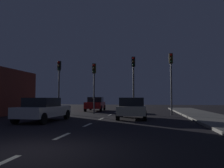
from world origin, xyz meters
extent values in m
plane|color=black|center=(0.00, 7.00, 0.00)|extent=(80.00, 80.00, 0.00)
cube|color=silver|center=(0.00, 2.60, 0.00)|extent=(0.16, 1.60, 0.01)
cube|color=silver|center=(0.00, 6.40, 0.00)|extent=(0.16, 1.60, 0.01)
cube|color=silver|center=(0.00, 10.20, 0.00)|extent=(0.16, 1.60, 0.01)
cube|color=silver|center=(0.00, 14.00, 0.00)|extent=(0.16, 1.60, 0.01)
cube|color=silver|center=(0.00, 17.80, 0.00)|extent=(0.16, 1.60, 0.01)
cube|color=silver|center=(0.00, 21.60, 0.00)|extent=(0.16, 1.60, 0.01)
cylinder|color=#4C4C51|center=(-5.09, 15.22, 2.48)|extent=(0.14, 0.14, 4.96)
cube|color=black|center=(-5.09, 15.22, 4.51)|extent=(0.32, 0.24, 0.90)
sphere|color=red|center=(-5.09, 15.06, 4.81)|extent=(0.20, 0.20, 0.20)
sphere|color=#3F2D0C|center=(-5.09, 15.06, 4.51)|extent=(0.20, 0.20, 0.20)
sphere|color=#0C3319|center=(-5.09, 15.06, 4.21)|extent=(0.20, 0.20, 0.20)
cylinder|color=#4C4C51|center=(-1.69, 15.22, 2.32)|extent=(0.14, 0.14, 4.64)
cube|color=#382D0C|center=(-1.69, 15.22, 4.19)|extent=(0.32, 0.24, 0.90)
sphere|color=red|center=(-1.69, 15.06, 4.49)|extent=(0.20, 0.20, 0.20)
sphere|color=#3F2D0C|center=(-1.69, 15.06, 4.19)|extent=(0.20, 0.20, 0.20)
sphere|color=#0C3319|center=(-1.69, 15.06, 3.89)|extent=(0.20, 0.20, 0.20)
cylinder|color=#2D2D30|center=(1.96, 15.22, 2.59)|extent=(0.14, 0.14, 5.18)
cube|color=black|center=(1.96, 15.22, 4.73)|extent=(0.32, 0.24, 0.90)
sphere|color=red|center=(1.96, 15.06, 5.03)|extent=(0.20, 0.20, 0.20)
sphere|color=#3F2D0C|center=(1.96, 15.06, 4.73)|extent=(0.20, 0.20, 0.20)
sphere|color=#0C3319|center=(1.96, 15.06, 4.43)|extent=(0.20, 0.20, 0.20)
cylinder|color=#4C4C51|center=(5.28, 15.22, 2.70)|extent=(0.14, 0.14, 5.40)
cube|color=#382D0C|center=(5.28, 15.22, 4.95)|extent=(0.32, 0.24, 0.90)
sphere|color=red|center=(5.28, 15.06, 5.25)|extent=(0.20, 0.20, 0.20)
sphere|color=#3F2D0C|center=(5.28, 15.06, 4.95)|extent=(0.20, 0.20, 0.20)
sphere|color=#0C3319|center=(5.28, 15.06, 4.65)|extent=(0.20, 0.20, 0.20)
cube|color=beige|center=(2.11, 10.50, 0.61)|extent=(1.93, 3.89, 0.58)
cube|color=black|center=(2.11, 10.31, 1.18)|extent=(1.66, 1.77, 0.57)
cylinder|color=black|center=(1.22, 11.86, 0.32)|extent=(0.24, 0.65, 0.64)
cylinder|color=black|center=(2.93, 11.90, 0.32)|extent=(0.24, 0.65, 0.64)
cylinder|color=black|center=(1.28, 9.11, 0.32)|extent=(0.24, 0.65, 0.64)
cylinder|color=black|center=(3.00, 9.15, 0.32)|extent=(0.24, 0.65, 0.64)
cube|color=silver|center=(-3.16, 7.80, 0.62)|extent=(2.04, 4.45, 0.60)
cube|color=black|center=(-3.17, 7.58, 1.19)|extent=(1.69, 2.05, 0.53)
cylinder|color=black|center=(-3.91, 9.47, 0.32)|extent=(0.26, 0.65, 0.64)
cylinder|color=black|center=(-2.22, 9.37, 0.32)|extent=(0.26, 0.65, 0.64)
cylinder|color=black|center=(-4.09, 6.22, 0.32)|extent=(0.26, 0.65, 0.64)
cylinder|color=black|center=(-2.41, 6.12, 0.32)|extent=(0.26, 0.65, 0.64)
cube|color=#B21919|center=(-2.66, 20.15, 0.66)|extent=(2.09, 4.54, 0.68)
cube|color=black|center=(-2.67, 20.37, 1.28)|extent=(1.71, 2.10, 0.56)
cylinder|color=black|center=(-1.71, 18.54, 0.32)|extent=(0.26, 0.65, 0.64)
cylinder|color=black|center=(-3.38, 18.43, 0.32)|extent=(0.26, 0.65, 0.64)
cylinder|color=black|center=(-1.94, 21.87, 0.32)|extent=(0.26, 0.65, 0.64)
cylinder|color=black|center=(-3.61, 21.75, 0.32)|extent=(0.26, 0.65, 0.64)
camera|label=1|loc=(3.16, -5.88, 1.41)|focal=37.55mm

